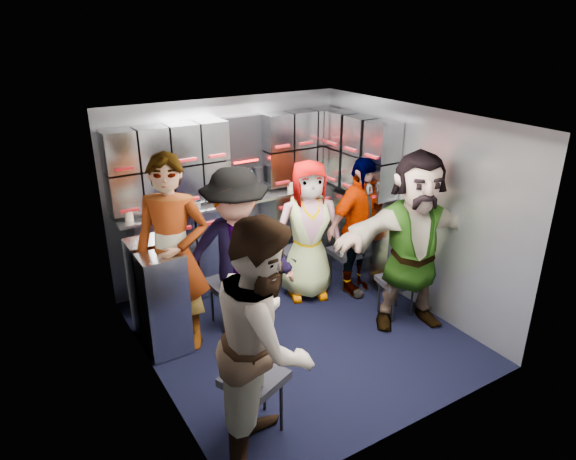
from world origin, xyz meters
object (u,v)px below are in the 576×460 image
jump_seat_near_right (397,283)px  attendant_standing (173,255)px  attendant_arc_d (359,227)px  jump_seat_near_left (254,381)px  attendant_arc_e (414,242)px  attendant_arc_c (308,231)px  attendant_arc_a (265,341)px  jump_seat_center (299,254)px  attendant_arc_b (237,254)px  jump_seat_mid_right (347,254)px  jump_seat_mid_left (230,286)px

jump_seat_near_right → attendant_standing: attendant_standing is taller
attendant_standing → attendant_arc_d: (2.07, -0.07, -0.15)m
jump_seat_near_left → attendant_standing: attendant_standing is taller
attendant_standing → attendant_arc_e: (2.10, -0.86, -0.03)m
attendant_standing → attendant_arc_c: (1.55, 0.15, -0.15)m
attendant_arc_a → jump_seat_center: bearing=-2.3°
attendant_arc_a → attendant_arc_b: attendant_arc_a is taller
jump_seat_mid_right → attendant_arc_b: size_ratio=0.26×
jump_seat_center → attendant_arc_d: attendant_arc_d is taller
jump_seat_mid_right → attendant_arc_d: attendant_arc_d is taller
jump_seat_mid_right → jump_seat_center: bearing=157.1°
attendant_standing → attendant_arc_c: bearing=40.9°
jump_seat_near_left → jump_seat_near_right: bearing=18.3°
jump_seat_near_left → jump_seat_center: jump_seat_near_left is taller
attendant_arc_c → attendant_arc_d: attendant_arc_d is taller
attendant_arc_c → attendant_arc_d: (0.52, -0.22, 0.00)m
jump_seat_mid_right → attendant_arc_c: bearing=175.8°
attendant_standing → attendant_arc_c: size_ratio=1.20×
attendant_standing → jump_seat_mid_left: bearing=42.2°
attendant_arc_e → attendant_arc_d: bearing=115.5°
attendant_arc_c → jump_seat_mid_left: bearing=-154.7°
jump_seat_near_left → attendant_arc_e: 2.12m
jump_seat_mid_right → attendant_arc_c: 0.65m
jump_seat_near_left → attendant_arc_a: bearing=-90.0°
attendant_standing → attendant_arc_d: bearing=33.5°
attendant_arc_c → attendant_arc_d: bearing=-2.3°
jump_seat_mid_right → attendant_arc_b: bearing=-171.5°
jump_seat_near_left → attendant_arc_a: attendant_arc_a is taller
jump_seat_near_right → attendant_arc_b: attendant_arc_b is taller
attendant_arc_b → attendant_arc_c: attendant_arc_b is taller
attendant_arc_e → attendant_arc_a: bearing=-138.4°
jump_seat_near_right → attendant_arc_d: attendant_arc_d is taller
attendant_arc_e → jump_seat_center: bearing=138.0°
jump_seat_mid_right → attendant_standing: (-2.07, -0.11, 0.54)m
jump_seat_near_left → attendant_arc_d: 2.38m
jump_seat_near_left → attendant_arc_b: attendant_arc_b is taller
jump_seat_center → attendant_arc_c: (0.00, -0.18, 0.35)m
jump_seat_mid_left → jump_seat_mid_right: (1.50, 0.04, -0.04)m
attendant_arc_e → jump_seat_mid_right: bearing=115.1°
jump_seat_near_right → jump_seat_near_left: bearing=-161.7°
jump_seat_center → attendant_standing: attendant_standing is taller
attendant_standing → attendant_arc_e: 2.27m
attendant_arc_b → jump_seat_center: bearing=46.3°
attendant_arc_d → attendant_arc_b: bearing=173.7°
jump_seat_center → attendant_arc_e: bearing=-65.2°
jump_seat_mid_right → attendant_arc_d: (0.00, -0.18, 0.39)m
jump_seat_near_right → attendant_arc_e: attendant_arc_e is taller
jump_seat_mid_left → jump_seat_center: jump_seat_mid_left is taller
attendant_standing → jump_seat_near_right: bearing=17.5°
jump_seat_mid_left → attendant_arc_b: bearing=-90.0°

